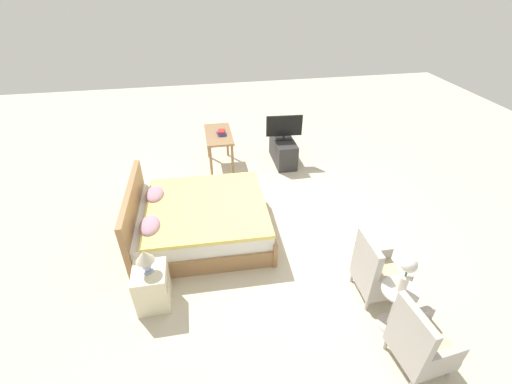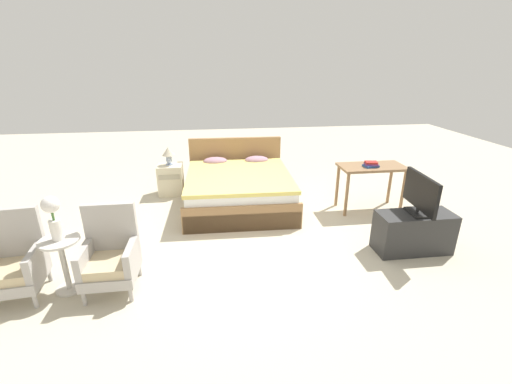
{
  "view_description": "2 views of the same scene",
  "coord_description": "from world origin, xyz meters",
  "px_view_note": "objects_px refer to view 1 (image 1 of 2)",
  "views": [
    {
      "loc": [
        -4.2,
        1.0,
        3.63
      ],
      "look_at": [
        0.14,
        0.21,
        0.63
      ],
      "focal_mm": 24.0,
      "sensor_mm": 36.0,
      "label": 1
    },
    {
      "loc": [
        -0.41,
        -4.35,
        2.34
      ],
      "look_at": [
        0.16,
        -0.06,
        0.66
      ],
      "focal_mm": 24.0,
      "sensor_mm": 36.0,
      "label": 2
    }
  ],
  "objects_px": {
    "armchair_by_window_right": "(376,273)",
    "book_stack": "(221,133)",
    "table_lamp": "(145,258)",
    "tv_stand": "(283,150)",
    "side_table": "(396,303)",
    "armchair_by_window_left": "(419,343)",
    "flower_vase": "(407,271)",
    "vanity_desk": "(219,139)",
    "tv_flatscreen": "(284,127)",
    "nightstand": "(152,287)",
    "bed": "(199,220)"
  },
  "relations": [
    {
      "from": "table_lamp",
      "to": "book_stack",
      "type": "height_order",
      "value": "table_lamp"
    },
    {
      "from": "table_lamp",
      "to": "tv_stand",
      "type": "bearing_deg",
      "value": -37.03
    },
    {
      "from": "armchair_by_window_right",
      "to": "flower_vase",
      "type": "relative_size",
      "value": 1.93
    },
    {
      "from": "armchair_by_window_right",
      "to": "tv_stand",
      "type": "bearing_deg",
      "value": 4.43
    },
    {
      "from": "flower_vase",
      "to": "table_lamp",
      "type": "height_order",
      "value": "flower_vase"
    },
    {
      "from": "armchair_by_window_left",
      "to": "vanity_desk",
      "type": "distance_m",
      "value": 4.92
    },
    {
      "from": "side_table",
      "to": "tv_stand",
      "type": "distance_m",
      "value": 4.15
    },
    {
      "from": "side_table",
      "to": "table_lamp",
      "type": "xyz_separation_m",
      "value": [
        0.83,
        2.77,
        0.39
      ]
    },
    {
      "from": "tv_stand",
      "to": "book_stack",
      "type": "relative_size",
      "value": 3.93
    },
    {
      "from": "flower_vase",
      "to": "armchair_by_window_left",
      "type": "bearing_deg",
      "value": -179.97
    },
    {
      "from": "armchair_by_window_left",
      "to": "side_table",
      "type": "relative_size",
      "value": 1.49
    },
    {
      "from": "armchair_by_window_right",
      "to": "book_stack",
      "type": "xyz_separation_m",
      "value": [
        3.61,
        1.57,
        0.42
      ]
    },
    {
      "from": "armchair_by_window_left",
      "to": "table_lamp",
      "type": "relative_size",
      "value": 2.79
    },
    {
      "from": "armchair_by_window_left",
      "to": "book_stack",
      "type": "distance_m",
      "value": 4.86
    },
    {
      "from": "flower_vase",
      "to": "book_stack",
      "type": "height_order",
      "value": "flower_vase"
    },
    {
      "from": "armchair_by_window_left",
      "to": "table_lamp",
      "type": "height_order",
      "value": "armchair_by_window_left"
    },
    {
      "from": "tv_stand",
      "to": "vanity_desk",
      "type": "bearing_deg",
      "value": 89.54
    },
    {
      "from": "armchair_by_window_right",
      "to": "vanity_desk",
      "type": "distance_m",
      "value": 4.02
    },
    {
      "from": "bed",
      "to": "flower_vase",
      "type": "distance_m",
      "value": 3.01
    },
    {
      "from": "side_table",
      "to": "vanity_desk",
      "type": "height_order",
      "value": "vanity_desk"
    },
    {
      "from": "tv_stand",
      "to": "vanity_desk",
      "type": "height_order",
      "value": "vanity_desk"
    },
    {
      "from": "bed",
      "to": "flower_vase",
      "type": "xyz_separation_m",
      "value": [
        -2.03,
        -2.14,
        0.61
      ]
    },
    {
      "from": "bed",
      "to": "tv_flatscreen",
      "type": "bearing_deg",
      "value": -41.41
    },
    {
      "from": "tv_flatscreen",
      "to": "book_stack",
      "type": "relative_size",
      "value": 3.03
    },
    {
      "from": "table_lamp",
      "to": "tv_stand",
      "type": "relative_size",
      "value": 0.34
    },
    {
      "from": "armchair_by_window_right",
      "to": "nightstand",
      "type": "distance_m",
      "value": 2.8
    },
    {
      "from": "table_lamp",
      "to": "tv_flatscreen",
      "type": "distance_m",
      "value": 4.14
    },
    {
      "from": "tv_flatscreen",
      "to": "book_stack",
      "type": "height_order",
      "value": "tv_flatscreen"
    },
    {
      "from": "flower_vase",
      "to": "nightstand",
      "type": "height_order",
      "value": "flower_vase"
    },
    {
      "from": "tv_flatscreen",
      "to": "vanity_desk",
      "type": "xyz_separation_m",
      "value": [
        0.01,
        1.35,
        -0.15
      ]
    },
    {
      "from": "armchair_by_window_left",
      "to": "side_table",
      "type": "bearing_deg",
      "value": 0.03
    },
    {
      "from": "armchair_by_window_left",
      "to": "vanity_desk",
      "type": "bearing_deg",
      "value": 19.39
    },
    {
      "from": "side_table",
      "to": "book_stack",
      "type": "bearing_deg",
      "value": 21.03
    },
    {
      "from": "bed",
      "to": "book_stack",
      "type": "bearing_deg",
      "value": -15.38
    },
    {
      "from": "tv_stand",
      "to": "side_table",
      "type": "bearing_deg",
      "value": -176.08
    },
    {
      "from": "armchair_by_window_left",
      "to": "book_stack",
      "type": "relative_size",
      "value": 3.76
    },
    {
      "from": "flower_vase",
      "to": "vanity_desk",
      "type": "bearing_deg",
      "value": 21.46
    },
    {
      "from": "armchair_by_window_left",
      "to": "book_stack",
      "type": "bearing_deg",
      "value": 18.97
    },
    {
      "from": "table_lamp",
      "to": "tv_flatscreen",
      "type": "height_order",
      "value": "tv_flatscreen"
    },
    {
      "from": "nightstand",
      "to": "tv_stand",
      "type": "relative_size",
      "value": 0.58
    },
    {
      "from": "vanity_desk",
      "to": "book_stack",
      "type": "xyz_separation_m",
      "value": [
        -0.05,
        -0.06,
        0.15
      ]
    },
    {
      "from": "armchair_by_window_left",
      "to": "nightstand",
      "type": "bearing_deg",
      "value": 64.59
    },
    {
      "from": "tv_flatscreen",
      "to": "book_stack",
      "type": "bearing_deg",
      "value": 91.94
    },
    {
      "from": "book_stack",
      "to": "nightstand",
      "type": "bearing_deg",
      "value": 159.79
    },
    {
      "from": "bed",
      "to": "nightstand",
      "type": "distance_m",
      "value": 1.35
    },
    {
      "from": "armchair_by_window_right",
      "to": "table_lamp",
      "type": "xyz_separation_m",
      "value": [
        0.35,
        2.77,
        0.4
      ]
    },
    {
      "from": "bed",
      "to": "armchair_by_window_left",
      "type": "relative_size",
      "value": 2.24
    },
    {
      "from": "flower_vase",
      "to": "nightstand",
      "type": "bearing_deg",
      "value": 73.29
    },
    {
      "from": "armchair_by_window_left",
      "to": "book_stack",
      "type": "height_order",
      "value": "armchair_by_window_left"
    },
    {
      "from": "bed",
      "to": "tv_flatscreen",
      "type": "height_order",
      "value": "tv_flatscreen"
    }
  ]
}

